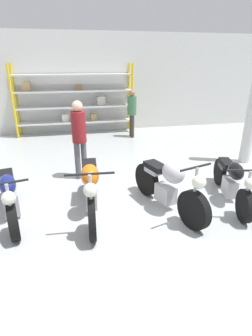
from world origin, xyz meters
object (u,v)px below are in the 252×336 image
shelving_rack (74,100)px  motorcycle_silver (169,185)px  person_browsing (132,110)px  person_near_rack (79,134)px  motorcycle_black (232,180)px  motorcycle_blue (10,196)px  motorcycle_orange (91,187)px

shelving_rack → motorcycle_silver: (1.47, -6.08, -0.77)m
shelving_rack → motorcycle_silver: shelving_rack is taller
person_browsing → person_near_rack: size_ratio=0.93×
shelving_rack → motorcycle_black: size_ratio=2.12×
motorcycle_silver → motorcycle_black: 1.33m
motorcycle_black → person_near_rack: 3.37m
motorcycle_blue → person_browsing: 5.83m
motorcycle_silver → motorcycle_orange: bearing=-115.4°
motorcycle_orange → motorcycle_black: size_ratio=1.09×
shelving_rack → motorcycle_black: (2.80, -6.00, -0.83)m
shelving_rack → motorcycle_orange: size_ratio=1.94×
shelving_rack → person_browsing: size_ratio=2.59×
motorcycle_blue → person_browsing: size_ratio=1.18×
person_browsing → person_near_rack: bearing=58.2°
motorcycle_black → motorcycle_orange: bearing=-77.8°
shelving_rack → motorcycle_blue: shelving_rack is taller
motorcycle_silver → person_browsing: bearing=156.8°
motorcycle_orange → motorcycle_silver: 1.40m
motorcycle_black → motorcycle_blue: bearing=-79.3°
shelving_rack → motorcycle_orange: bearing=-89.2°
motorcycle_orange → person_browsing: size_ratio=1.33×
shelving_rack → motorcycle_blue: 5.94m
shelving_rack → motorcycle_black: bearing=-65.0°
motorcycle_black → person_browsing: (-0.83, 5.05, 0.55)m
person_browsing → person_near_rack: person_near_rack is taller
person_near_rack → person_browsing: bearing=-61.5°
motorcycle_black → person_near_rack: size_ratio=1.13×
motorcycle_silver → person_near_rack: (-1.49, 1.82, 0.57)m
motorcycle_blue → motorcycle_orange: 1.41m
shelving_rack → person_browsing: 2.20m
motorcycle_blue → person_browsing: bearing=132.3°
motorcycle_black → motorcycle_silver: bearing=-72.1°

